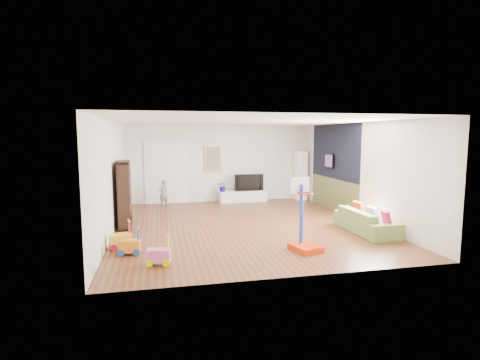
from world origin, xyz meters
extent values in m
cube|color=brown|center=(0.00, 0.00, 0.00)|extent=(6.50, 7.50, 0.00)
cube|color=white|center=(0.00, 0.00, 2.70)|extent=(6.50, 7.50, 0.00)
cube|color=silver|center=(0.00, 3.75, 1.35)|extent=(6.50, 0.00, 2.70)
cube|color=white|center=(0.00, -3.75, 1.35)|extent=(6.50, 0.00, 2.70)
cube|color=white|center=(-3.25, 0.00, 1.35)|extent=(0.00, 7.50, 2.70)
cube|color=silver|center=(3.25, 0.00, 1.35)|extent=(0.00, 7.50, 2.70)
cube|color=black|center=(3.23, 1.40, 1.85)|extent=(0.01, 3.20, 1.70)
cube|color=brown|center=(3.23, 1.40, 0.50)|extent=(0.01, 3.20, 1.00)
cube|color=white|center=(-1.90, 3.71, 1.05)|extent=(1.45, 0.06, 2.10)
cube|color=gold|center=(-0.25, 3.71, 1.55)|extent=(0.62, 0.06, 0.92)
cube|color=#7F3F8C|center=(3.17, 1.60, 1.55)|extent=(0.04, 0.56, 0.46)
cube|color=silver|center=(0.77, 3.44, 0.20)|extent=(1.73, 0.53, 0.40)
cube|color=white|center=(2.95, 3.48, 0.89)|extent=(0.44, 0.44, 1.79)
cube|color=black|center=(-3.02, 0.53, 0.85)|extent=(0.35, 1.17, 1.70)
imported|color=olive|center=(2.75, -1.37, 0.28)|extent=(0.75, 1.92, 0.56)
cube|color=red|center=(0.76, -2.42, 0.75)|extent=(0.65, 0.73, 1.50)
cube|color=gold|center=(-2.96, -1.49, 0.29)|extent=(0.49, 0.36, 0.58)
cube|color=orange|center=(-2.75, -1.93, 0.27)|extent=(0.42, 0.28, 0.55)
cube|color=#E55BA7|center=(-2.19, -2.67, 0.27)|extent=(0.45, 0.31, 0.55)
imported|color=slate|center=(-2.01, 3.04, 0.45)|extent=(0.39, 0.35, 0.90)
imported|color=black|center=(0.98, 3.45, 0.70)|extent=(1.04, 0.15, 0.60)
imported|color=navy|center=(0.04, 3.40, 0.60)|extent=(0.38, 0.34, 0.40)
cube|color=#C81A47|center=(2.93, -1.93, 0.44)|extent=(0.22, 0.41, 0.40)
cube|color=silver|center=(2.92, -1.36, 0.44)|extent=(0.11, 0.37, 0.37)
cube|color=red|center=(2.91, -0.78, 0.44)|extent=(0.11, 0.41, 0.41)
camera|label=1|loc=(-2.14, -9.41, 2.33)|focal=28.00mm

